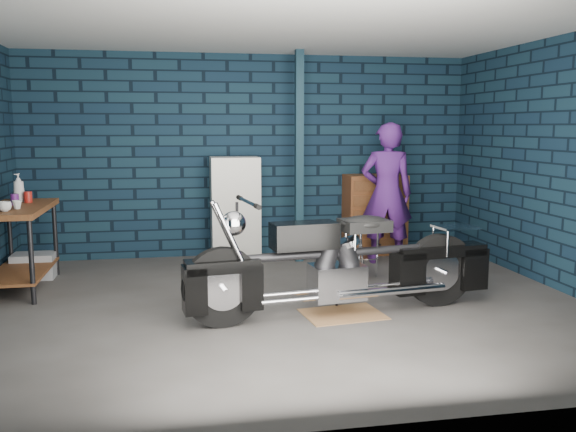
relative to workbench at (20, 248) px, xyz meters
name	(u,v)px	position (x,y,z in m)	size (l,w,h in m)	color
ground	(284,305)	(2.68, -1.11, -0.46)	(6.00, 6.00, 0.00)	#464442
room_walls	(274,111)	(2.68, -0.56, 1.45)	(6.02, 5.01, 2.71)	#0E2031
support_post	(299,158)	(3.23, 0.84, 0.90)	(0.10, 0.10, 2.70)	#112935
workbench	(20,248)	(0.00, 0.00, 0.00)	(0.60, 1.40, 0.91)	brown
drip_mat	(343,314)	(3.17, -1.50, -0.45)	(0.73, 0.55, 0.01)	brown
motorcycle	(344,256)	(3.17, -1.50, 0.10)	(2.54, 0.69, 1.12)	black
person	(387,193)	(4.31, 0.54, 0.44)	(0.66, 0.43, 1.80)	#4B1D6D
storage_bin	(34,266)	(0.02, 0.50, -0.31)	(0.47, 0.33, 0.29)	gray
locker	(235,208)	(2.43, 1.12, 0.22)	(0.63, 0.45, 1.35)	silver
tool_chest	(375,214)	(4.36, 1.12, 0.09)	(0.82, 0.45, 1.09)	brown
shop_stool	(366,252)	(3.81, -0.20, -0.15)	(0.33, 0.33, 0.61)	#C4B894
cup_a	(5,207)	(-0.01, -0.42, 0.51)	(0.13, 0.13, 0.10)	#C4B894
cup_b	(17,205)	(0.06, -0.25, 0.50)	(0.09, 0.09, 0.09)	#C4B894
mug_purple	(15,199)	(-0.05, 0.10, 0.51)	(0.09, 0.09, 0.12)	#581B6F
mug_red	(28,197)	(0.05, 0.30, 0.52)	(0.09, 0.09, 0.12)	#A41D15
bottle	(19,188)	(-0.06, 0.37, 0.62)	(0.12, 0.12, 0.32)	gray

